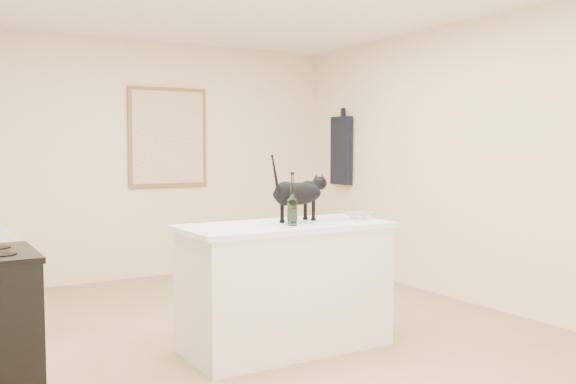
{
  "coord_description": "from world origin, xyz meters",
  "views": [
    {
      "loc": [
        -2.17,
        -4.06,
        1.44
      ],
      "look_at": [
        0.15,
        -0.15,
        1.12
      ],
      "focal_mm": 39.59,
      "sensor_mm": 36.0,
      "label": 1
    }
  ],
  "objects": [
    {
      "name": "floor",
      "position": [
        0.0,
        0.0,
        0.0
      ],
      "size": [
        5.5,
        5.5,
        0.0
      ],
      "primitive_type": "plane",
      "color": "tan",
      "rests_on": "ground"
    },
    {
      "name": "wall_back",
      "position": [
        0.0,
        2.75,
        1.3
      ],
      "size": [
        4.5,
        0.0,
        4.5
      ],
      "primitive_type": "plane",
      "rotation": [
        1.57,
        0.0,
        0.0
      ],
      "color": "beige",
      "rests_on": "ground"
    },
    {
      "name": "wall_right",
      "position": [
        2.25,
        0.0,
        1.3
      ],
      "size": [
        0.0,
        5.5,
        5.5
      ],
      "primitive_type": "plane",
      "rotation": [
        1.57,
        0.0,
        -1.57
      ],
      "color": "beige",
      "rests_on": "ground"
    },
    {
      "name": "island_base",
      "position": [
        0.1,
        -0.2,
        0.43
      ],
      "size": [
        1.44,
        0.67,
        0.86
      ],
      "primitive_type": "cube",
      "color": "white",
      "rests_on": "floor"
    },
    {
      "name": "island_top",
      "position": [
        0.1,
        -0.2,
        0.88
      ],
      "size": [
        1.5,
        0.7,
        0.04
      ],
      "primitive_type": "cube",
      "color": "white",
      "rests_on": "island_base"
    },
    {
      "name": "artwork_frame",
      "position": [
        0.3,
        2.72,
        1.55
      ],
      "size": [
        0.9,
        0.03,
        1.1
      ],
      "primitive_type": "cube",
      "color": "brown",
      "rests_on": "wall_back"
    },
    {
      "name": "artwork_canvas",
      "position": [
        0.3,
        2.7,
        1.55
      ],
      "size": [
        0.82,
        0.0,
        1.02
      ],
      "primitive_type": "cube",
      "color": "beige",
      "rests_on": "wall_back"
    },
    {
      "name": "hanging_garment",
      "position": [
        2.19,
        2.05,
        1.4
      ],
      "size": [
        0.08,
        0.34,
        0.8
      ],
      "primitive_type": "cube",
      "color": "black",
      "rests_on": "wall_right"
    },
    {
      "name": "black_cat",
      "position": [
        0.23,
        -0.15,
        1.08
      ],
      "size": [
        0.55,
        0.31,
        0.37
      ],
      "primitive_type": null,
      "rotation": [
        0.0,
        0.0,
        0.32
      ],
      "color": "black",
      "rests_on": "island_top"
    },
    {
      "name": "wine_bottle",
      "position": [
        0.08,
        -0.32,
        1.06
      ],
      "size": [
        0.09,
        0.09,
        0.32
      ],
      "primitive_type": "cylinder",
      "rotation": [
        0.0,
        0.0,
        0.37
      ],
      "color": "#315E25",
      "rests_on": "island_top"
    },
    {
      "name": "glass_bowl",
      "position": [
        0.73,
        -0.25,
        0.93
      ],
      "size": [
        0.28,
        0.28,
        0.05
      ],
      "primitive_type": "imported",
      "rotation": [
        0.0,
        0.0,
        0.43
      ],
      "color": "white",
      "rests_on": "island_top"
    }
  ]
}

